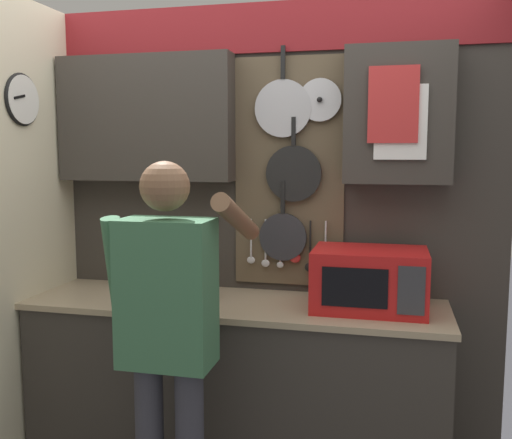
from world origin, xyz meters
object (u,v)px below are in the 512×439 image
Objects in this scene: utensil_crock at (164,282)px; knife_block at (195,280)px; microwave at (370,279)px; person at (168,323)px.

knife_block is at bearing -0.29° from utensil_crock.
utensil_crock is at bearing 179.92° from microwave.
knife_block is 0.58m from person.
utensil_crock reaches higher than knife_block.
utensil_crock is at bearing 114.11° from person.
microwave reaches higher than knife_block.
utensil_crock is 0.18× the size of person.
microwave is 1.05m from utensil_crock.
knife_block is 0.16× the size of person.
utensil_crock is (-1.05, 0.00, -0.07)m from microwave.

